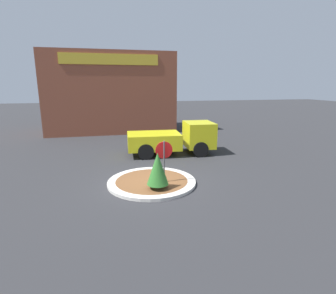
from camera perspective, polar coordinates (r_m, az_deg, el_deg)
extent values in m
plane|color=#2D2D30|center=(12.31, -3.54, -7.86)|extent=(120.00, 120.00, 0.00)
cylinder|color=beige|center=(12.29, -3.55, -7.57)|extent=(4.07, 4.07, 0.14)
cylinder|color=brown|center=(12.29, -3.55, -7.56)|extent=(3.34, 3.34, 0.14)
cylinder|color=#4C4C51|center=(11.78, -0.87, -3.57)|extent=(0.07, 0.07, 2.04)
cylinder|color=#B71414|center=(11.62, -0.88, -0.68)|extent=(0.78, 0.03, 0.78)
cylinder|color=brown|center=(11.34, -2.23, -8.48)|extent=(0.08, 0.08, 0.19)
cone|color=#2D6B28|center=(11.07, -2.27, -4.71)|extent=(0.92, 0.92, 1.38)
cube|color=gold|center=(17.46, 6.74, 2.73)|extent=(1.92, 2.28, 1.63)
cube|color=gold|center=(16.95, -3.11, 1.37)|extent=(3.48, 2.50, 0.99)
cube|color=black|center=(17.60, 8.72, 3.69)|extent=(0.17, 1.94, 0.57)
cylinder|color=black|center=(18.56, 5.28, 1.00)|extent=(0.99, 0.31, 0.97)
cylinder|color=black|center=(16.59, 7.11, -0.54)|extent=(0.99, 0.31, 0.97)
cylinder|color=black|center=(18.01, -5.41, 0.61)|extent=(0.99, 0.31, 0.97)
cylinder|color=black|center=(15.97, -4.86, -1.04)|extent=(0.99, 0.31, 0.97)
cube|color=brown|center=(26.79, -12.33, 11.46)|extent=(11.79, 6.00, 7.37)
cube|color=gold|center=(23.84, -12.53, 18.18)|extent=(8.25, 0.08, 0.90)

